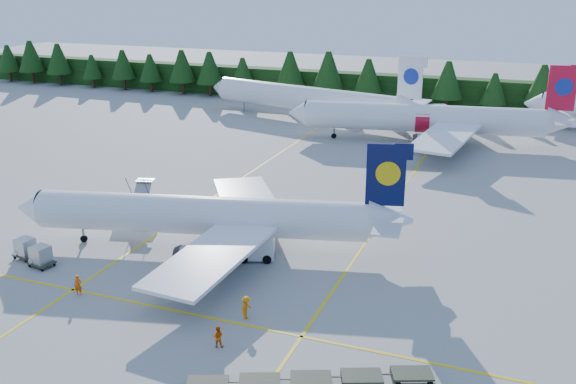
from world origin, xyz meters
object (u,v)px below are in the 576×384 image
(airliner_navy, at_px, (195,216))
(airliner_red, at_px, (418,119))
(service_truck, at_px, (244,245))
(airstairs, at_px, (137,217))

(airliner_navy, height_order, airliner_red, airliner_red)
(airliner_navy, height_order, service_truck, airliner_navy)
(airliner_red, distance_m, airstairs, 49.91)
(airliner_red, bearing_deg, airliner_navy, -113.64)
(airstairs, distance_m, service_truck, 14.26)
(airliner_navy, height_order, airstairs, airliner_navy)
(airstairs, bearing_deg, airliner_navy, -35.26)
(airliner_navy, xyz_separation_m, airstairs, (-8.52, 2.87, -2.37))
(airliner_navy, distance_m, airstairs, 9.30)
(airliner_navy, relative_size, service_truck, 6.06)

